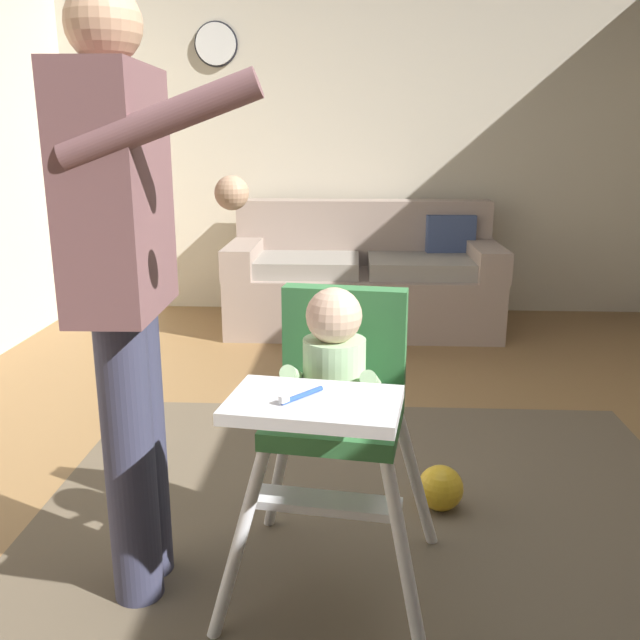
# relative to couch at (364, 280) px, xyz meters

# --- Properties ---
(ground) EXTENTS (6.07, 7.47, 0.10)m
(ground) POSITION_rel_couch_xyz_m (-0.01, -2.44, -0.38)
(ground) COLOR olive
(wall_far) EXTENTS (5.27, 0.06, 2.55)m
(wall_far) POSITION_rel_couch_xyz_m (-0.01, 0.52, 0.94)
(wall_far) COLOR beige
(wall_far) RESTS_ON ground
(area_rug) EXTENTS (2.38, 2.35, 0.01)m
(area_rug) POSITION_rel_couch_xyz_m (0.01, -2.70, -0.33)
(area_rug) COLOR brown
(area_rug) RESTS_ON ground
(couch) EXTENTS (1.84, 0.86, 0.86)m
(couch) POSITION_rel_couch_xyz_m (0.00, 0.00, 0.00)
(couch) COLOR gray
(couch) RESTS_ON ground
(high_chair) EXTENTS (0.68, 0.79, 0.92)m
(high_chair) POSITION_rel_couch_xyz_m (-0.12, -2.93, 0.29)
(high_chair) COLOR white
(high_chair) RESTS_ON ground
(adult_standing) EXTENTS (0.52, 0.49, 1.66)m
(adult_standing) POSITION_rel_couch_xyz_m (-0.68, -2.94, 0.61)
(adult_standing) COLOR #383952
(adult_standing) RESTS_ON ground
(toy_ball_second) EXTENTS (0.16, 0.16, 0.16)m
(toy_ball_second) POSITION_rel_couch_xyz_m (0.25, -2.48, -0.25)
(toy_ball_second) COLOR gold
(toy_ball_second) RESTS_ON ground
(wall_clock) EXTENTS (0.31, 0.04, 0.31)m
(wall_clock) POSITION_rel_couch_xyz_m (-1.08, 0.48, 1.61)
(wall_clock) COLOR white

